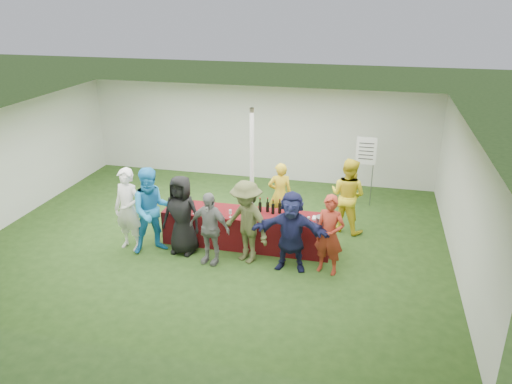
% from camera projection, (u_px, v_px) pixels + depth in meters
% --- Properties ---
extents(ground, '(60.00, 60.00, 0.00)m').
position_uv_depth(ground, '(218.00, 236.00, 11.24)').
color(ground, '#284719').
rests_on(ground, ground).
extents(tent, '(10.00, 10.00, 10.00)m').
position_uv_depth(tent, '(252.00, 165.00, 11.71)').
color(tent, white).
rests_on(tent, ground).
extents(serving_table, '(3.60, 0.80, 0.75)m').
position_uv_depth(serving_table, '(247.00, 229.00, 10.75)').
color(serving_table, '#5D090D').
rests_on(serving_table, ground).
extents(wine_bottles, '(0.77, 0.14, 0.32)m').
position_uv_depth(wine_bottles, '(277.00, 208.00, 10.56)').
color(wine_bottles, black).
rests_on(wine_bottles, serving_table).
extents(wine_glasses, '(2.80, 0.12, 0.16)m').
position_uv_depth(wine_glasses, '(229.00, 212.00, 10.40)').
color(wine_glasses, silver).
rests_on(wine_glasses, serving_table).
extents(water_bottle, '(0.07, 0.07, 0.23)m').
position_uv_depth(water_bottle, '(248.00, 207.00, 10.64)').
color(water_bottle, silver).
rests_on(water_bottle, serving_table).
extents(bar_towel, '(0.25, 0.18, 0.03)m').
position_uv_depth(bar_towel, '(318.00, 218.00, 10.32)').
color(bar_towel, white).
rests_on(bar_towel, serving_table).
extents(dump_bucket, '(0.24, 0.24, 0.18)m').
position_uv_depth(dump_bucket, '(322.00, 221.00, 10.03)').
color(dump_bucket, slate).
rests_on(dump_bucket, serving_table).
extents(wine_list_sign, '(0.50, 0.03, 1.80)m').
position_uv_depth(wine_list_sign, '(366.00, 156.00, 12.45)').
color(wine_list_sign, slate).
rests_on(wine_list_sign, ground).
extents(staff_pourer, '(0.64, 0.50, 1.53)m').
position_uv_depth(staff_pourer, '(280.00, 194.00, 11.57)').
color(staff_pourer, gold).
rests_on(staff_pourer, ground).
extents(staff_back, '(1.04, 0.94, 1.73)m').
position_uv_depth(staff_back, '(348.00, 195.00, 11.23)').
color(staff_back, yellow).
rests_on(staff_back, ground).
extents(customer_0, '(0.73, 0.55, 1.80)m').
position_uv_depth(customer_0, '(128.00, 210.00, 10.41)').
color(customer_0, white).
rests_on(customer_0, ground).
extents(customer_1, '(1.14, 1.08, 1.85)m').
position_uv_depth(customer_1, '(152.00, 211.00, 10.30)').
color(customer_1, '#2086CD').
rests_on(customer_1, ground).
extents(customer_2, '(0.88, 0.62, 1.70)m').
position_uv_depth(customer_2, '(182.00, 215.00, 10.27)').
color(customer_2, black).
rests_on(customer_2, ground).
extents(customer_3, '(0.94, 0.53, 1.52)m').
position_uv_depth(customer_3, '(209.00, 228.00, 9.90)').
color(customer_3, slate).
rests_on(customer_3, ground).
extents(customer_4, '(1.29, 1.11, 1.73)m').
position_uv_depth(customer_4, '(246.00, 222.00, 9.92)').
color(customer_4, '#4B4F2A').
rests_on(customer_4, ground).
extents(customer_5, '(1.52, 0.50, 1.63)m').
position_uv_depth(customer_5, '(291.00, 231.00, 9.65)').
color(customer_5, '#1A1D45').
rests_on(customer_5, ground).
extents(customer_6, '(0.66, 0.52, 1.61)m').
position_uv_depth(customer_6, '(329.00, 235.00, 9.53)').
color(customer_6, maroon).
rests_on(customer_6, ground).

